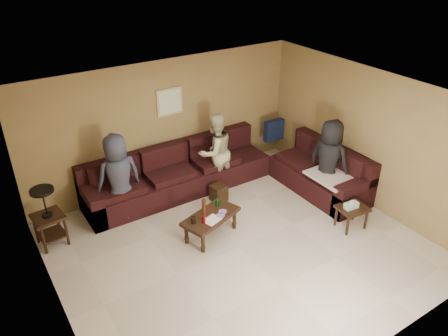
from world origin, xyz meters
name	(u,v)px	position (x,y,z in m)	size (l,w,h in m)	color
room	(242,156)	(0.00, 0.00, 1.66)	(5.60, 5.50, 2.50)	beige
sectional_sofa	(230,177)	(0.81, 1.52, 0.33)	(4.65, 2.90, 0.97)	black
coffee_table	(210,218)	(-0.23, 0.52, 0.35)	(1.09, 0.78, 0.69)	black
end_table_left	(48,216)	(-2.50, 1.75, 0.54)	(0.50, 0.50, 1.04)	black
side_table_right	(352,210)	(1.90, -0.58, 0.36)	(0.54, 0.46, 0.55)	black
waste_bin	(219,193)	(0.46, 1.36, 0.16)	(0.27, 0.27, 0.32)	black
wall_art	(170,102)	(0.10, 2.48, 1.70)	(0.52, 0.04, 0.52)	tan
person_left	(119,178)	(-1.25, 1.85, 0.80)	(0.78, 0.51, 1.59)	#313544
person_middle	(215,152)	(0.68, 1.82, 0.78)	(0.75, 0.59, 1.55)	#C0B78F
person_right	(329,161)	(2.21, 0.35, 0.79)	(0.78, 0.51, 1.59)	black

